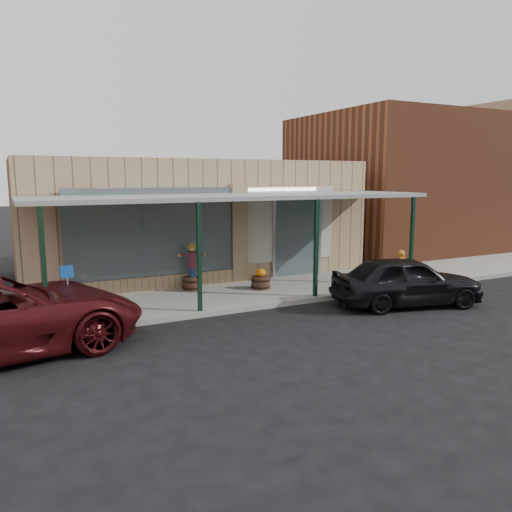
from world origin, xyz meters
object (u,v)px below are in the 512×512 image
barrel_pumpkin (261,281)px  handicap_sign (68,287)px  barrel_scarecrow (192,274)px  parked_sedan (406,281)px

barrel_pumpkin → handicap_sign: size_ratio=0.48×
barrel_scarecrow → barrel_pumpkin: size_ratio=2.16×
handicap_sign → parked_sedan: size_ratio=0.32×
handicap_sign → parked_sedan: bearing=-4.9°
barrel_scarecrow → parked_sedan: bearing=-14.6°
handicap_sign → parked_sedan: (8.82, -1.84, -0.35)m
parked_sedan → handicap_sign: bearing=92.6°
barrel_scarecrow → barrel_pumpkin: barrel_scarecrow is taller
handicap_sign → parked_sedan: handicap_sign is taller
barrel_scarecrow → parked_sedan: (4.93, -4.08, 0.06)m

